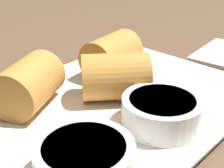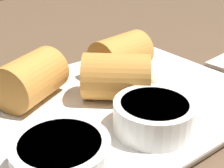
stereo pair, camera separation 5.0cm
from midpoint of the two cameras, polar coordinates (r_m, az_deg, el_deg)
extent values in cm
cube|color=brown|center=(37.55, -2.98, -6.47)|extent=(180.00, 140.00, 2.00)
cube|color=white|center=(36.67, 3.91, -4.44)|extent=(32.69, 24.16, 1.20)
cube|color=white|center=(36.29, 3.95, -3.42)|extent=(33.99, 25.13, 0.30)
cylinder|color=#C68438|center=(42.11, 5.04, 5.17)|extent=(8.37, 6.54, 5.41)
sphere|color=#B23D2D|center=(44.36, 7.49, 6.16)|extent=(3.52, 3.52, 3.52)
cylinder|color=#C68438|center=(35.73, -10.78, 0.81)|extent=(9.26, 8.33, 5.41)
sphere|color=#56843D|center=(37.96, -8.22, 2.57)|extent=(3.52, 3.52, 3.52)
cylinder|color=#C68438|center=(35.68, 4.82, 1.17)|extent=(9.30, 9.09, 5.41)
sphere|color=beige|center=(35.88, 9.61, 1.02)|extent=(3.52, 3.52, 3.52)
cylinder|color=silver|center=(31.18, 12.27, -5.89)|extent=(8.03, 8.03, 3.00)
cylinder|color=maroon|center=(30.55, 12.49, -3.93)|extent=(6.58, 6.58, 0.54)
cylinder|color=silver|center=(25.54, -3.65, -13.39)|extent=(8.03, 8.03, 3.00)
cylinder|color=maroon|center=(24.78, -3.73, -11.20)|extent=(6.58, 6.58, 0.54)
ellipsoid|color=#B2B2B7|center=(50.25, -9.82, 4.20)|extent=(4.50, 3.59, 1.48)
camera|label=1|loc=(0.03, -85.93, 2.00)|focal=50.00mm
camera|label=2|loc=(0.03, 94.07, -2.00)|focal=50.00mm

